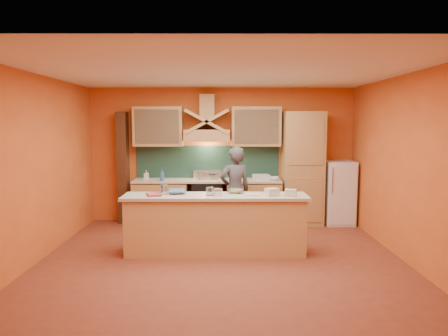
{
  "coord_description": "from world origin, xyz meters",
  "views": [
    {
      "loc": [
        0.02,
        -5.88,
        2.06
      ],
      "look_at": [
        0.04,
        0.9,
        1.3
      ],
      "focal_mm": 32.0,
      "sensor_mm": 36.0,
      "label": 1
    }
  ],
  "objects_px": {
    "person": "(235,191)",
    "kitchen_scale": "(218,193)",
    "fridge": "(338,193)",
    "mixing_bowl": "(235,191)",
    "stove": "(207,202)"
  },
  "relations": [
    {
      "from": "person",
      "to": "mixing_bowl",
      "type": "xyz_separation_m",
      "value": [
        -0.02,
        -0.97,
        0.16
      ]
    },
    {
      "from": "fridge",
      "to": "person",
      "type": "height_order",
      "value": "person"
    },
    {
      "from": "stove",
      "to": "fridge",
      "type": "xyz_separation_m",
      "value": [
        2.7,
        0.0,
        0.2
      ]
    },
    {
      "from": "fridge",
      "to": "kitchen_scale",
      "type": "bearing_deg",
      "value": -140.91
    },
    {
      "from": "fridge",
      "to": "mixing_bowl",
      "type": "xyz_separation_m",
      "value": [
        -2.18,
        -1.73,
        0.33
      ]
    },
    {
      "from": "fridge",
      "to": "mixing_bowl",
      "type": "height_order",
      "value": "fridge"
    },
    {
      "from": "fridge",
      "to": "mixing_bowl",
      "type": "distance_m",
      "value": 2.8
    },
    {
      "from": "fridge",
      "to": "kitchen_scale",
      "type": "height_order",
      "value": "fridge"
    },
    {
      "from": "stove",
      "to": "kitchen_scale",
      "type": "distance_m",
      "value": 2.08
    },
    {
      "from": "fridge",
      "to": "stove",
      "type": "bearing_deg",
      "value": 180.0
    },
    {
      "from": "stove",
      "to": "kitchen_scale",
      "type": "xyz_separation_m",
      "value": [
        0.24,
        -2.0,
        0.54
      ]
    },
    {
      "from": "mixing_bowl",
      "to": "kitchen_scale",
      "type": "bearing_deg",
      "value": -136.1
    },
    {
      "from": "stove",
      "to": "mixing_bowl",
      "type": "bearing_deg",
      "value": -73.13
    },
    {
      "from": "person",
      "to": "kitchen_scale",
      "type": "bearing_deg",
      "value": 57.96
    },
    {
      "from": "person",
      "to": "kitchen_scale",
      "type": "height_order",
      "value": "person"
    }
  ]
}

